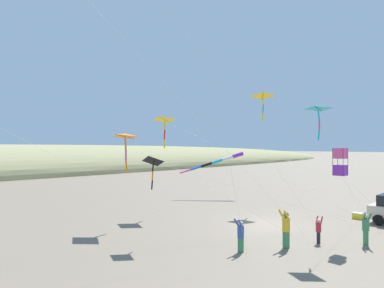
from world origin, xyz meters
name	(u,v)px	position (x,y,z in m)	size (l,w,h in m)	color
ground_plane	(265,224)	(0.00, 0.00, 0.00)	(600.00, 600.00, 0.00)	#756654
cooler_box	(358,216)	(-3.62, -5.70, 0.21)	(0.62, 0.42, 0.42)	yellow
person_adult_flyer	(286,227)	(-3.65, 3.85, 1.05)	(0.52, 0.63, 1.92)	#3D7F51
person_child_green_jacket	(319,229)	(-4.40, 1.94, 0.74)	(0.33, 0.42, 1.36)	#232328
person_child_grey_jacket	(241,234)	(-2.48, 5.92, 0.87)	(0.40, 0.50, 1.59)	#3D7F51
person_bystander_far	(366,227)	(-6.22, 0.59, 0.93)	(0.60, 0.60, 1.70)	#3D7F51
kite_delta_red_high_left	(263,96)	(3.20, -4.64, 8.90)	(8.47, 4.69, 9.23)	yellow
kite_box_teal_far_right	(340,162)	(-5.28, 1.38, 4.15)	(0.96, 4.41, 4.84)	#EF4C93
kite_windsock_orange_high_right	(221,160)	(9.26, -6.67, 3.56)	(17.54, 4.90, 4.41)	purple
kite_delta_yellow_midlevel	(165,120)	(7.02, 2.31, 6.85)	(12.87, 7.59, 7.18)	yellow
kite_delta_purple_drifting	(126,137)	(5.58, 6.73, 5.51)	(11.78, 4.05, 5.79)	orange
kite_delta_long_streamer_right	(318,109)	(-4.74, 2.66, 6.73)	(1.61, 9.34, 6.95)	#1EB7C6
kite_delta_magenta_far_left	(155,162)	(1.62, 7.68, 4.13)	(6.31, 12.11, 4.46)	black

